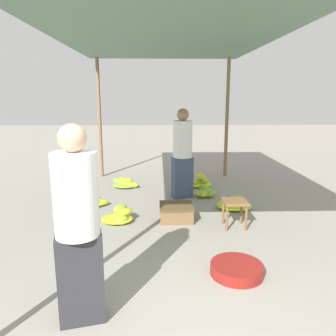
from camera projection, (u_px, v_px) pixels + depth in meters
The scene contains 14 objects.
canopy_post_back_left at pixel (100, 119), 7.51m from camera, with size 0.08×0.08×2.71m, color olive.
canopy_post_back_right at pixel (227, 119), 7.60m from camera, with size 0.08×0.08×2.71m, color olive.
canopy_tarp at pixel (167, 34), 4.60m from camera, with size 3.34×5.85×0.04m, color #567A60.
vendor_foreground at pixel (78, 224), 2.61m from camera, with size 0.42×0.42×1.67m.
stool at pixel (235, 205), 4.70m from camera, with size 0.34×0.34×0.41m.
basin_black at pixel (237, 269), 3.49m from camera, with size 0.56×0.56×0.12m.
banana_pile_left_0 at pixel (119, 216), 4.95m from camera, with size 0.50×0.55×0.27m.
banana_pile_left_1 at pixel (96, 202), 5.68m from camera, with size 0.42×0.54×0.17m.
banana_pile_left_2 at pixel (125, 183), 6.88m from camera, with size 0.59×0.55×0.17m.
banana_pile_right_0 at pixel (234, 204), 5.56m from camera, with size 0.59×0.54×0.22m.
banana_pile_right_1 at pixel (201, 182), 6.87m from camera, with size 0.47×0.43×0.29m.
banana_pile_right_3 at pixel (206, 192), 6.19m from camera, with size 0.42×0.43×0.22m.
crate_near at pixel (176, 212), 5.04m from camera, with size 0.51×0.51×0.23m.
shopper_walking_mid at pixel (183, 152), 6.00m from camera, with size 0.44×0.44×1.65m.
Camera 1 is at (-0.12, -1.87, 1.86)m, focal length 35.00 mm.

